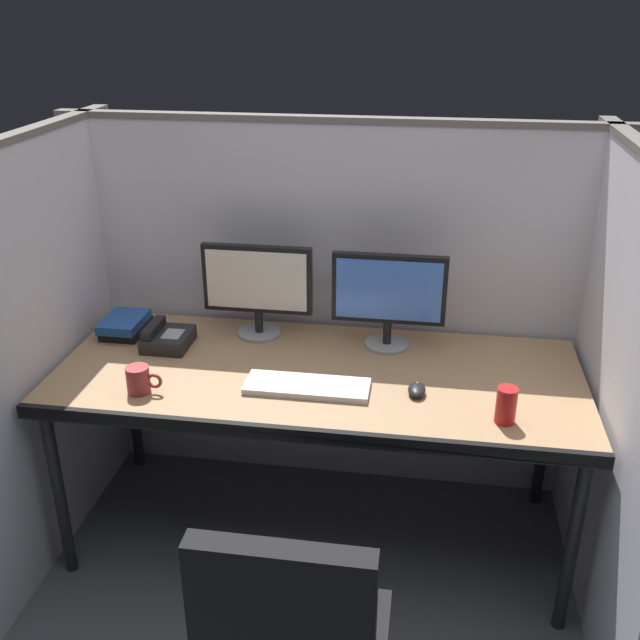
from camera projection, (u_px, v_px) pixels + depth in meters
name	position (u px, v px, depth m)	size (l,w,h in m)	color
ground_plane	(305.00, 587.00, 2.65)	(8.00, 8.00, 0.00)	#4C5156
cubicle_partition_rear	(335.00, 310.00, 3.00)	(2.21, 0.06, 1.57)	silver
cubicle_partition_left	(46.00, 352.00, 2.65)	(0.06, 1.41, 1.57)	silver
cubicle_partition_right	(612.00, 394.00, 2.37)	(0.06, 1.41, 1.57)	silver
desk	(317.00, 384.00, 2.63)	(1.90, 0.80, 0.74)	#997551
monitor_left	(257.00, 285.00, 2.81)	(0.43, 0.17, 0.37)	gray
monitor_right	(389.00, 295.00, 2.71)	(0.43, 0.17, 0.37)	gray
keyboard_main	(307.00, 386.00, 2.49)	(0.43, 0.15, 0.02)	silver
computer_mouse	(417.00, 390.00, 2.46)	(0.06, 0.10, 0.04)	black
soda_can	(506.00, 405.00, 2.28)	(0.07, 0.07, 0.12)	red
book_stack	(125.00, 325.00, 2.90)	(0.15, 0.22, 0.07)	black
desk_phone	(167.00, 338.00, 2.79)	(0.17, 0.19, 0.09)	black
coffee_mug	(139.00, 380.00, 2.46)	(0.13, 0.08, 0.09)	#993333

